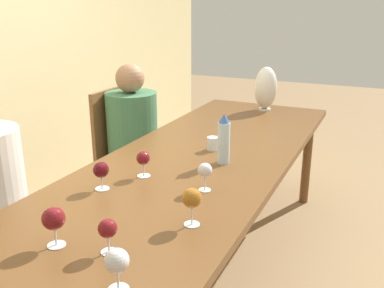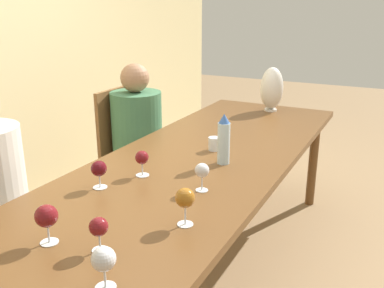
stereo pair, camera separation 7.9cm
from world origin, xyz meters
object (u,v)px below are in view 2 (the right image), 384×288
at_px(water_tumbler, 214,144).
at_px(person_far, 139,139).
at_px(vase, 272,89).
at_px(wine_glass_4, 99,169).
at_px(water_bottle, 224,140).
at_px(wine_glass_0, 202,171).
at_px(chair_far, 129,152).
at_px(wine_glass_2, 46,217).
at_px(wine_glass_3, 104,260).
at_px(wine_glass_1, 185,199).
at_px(wine_glass_5, 99,228).
at_px(wine_glass_6, 142,158).

bearing_deg(water_tumbler, person_far, 64.64).
relative_size(vase, wine_glass_4, 2.61).
relative_size(water_bottle, wine_glass_0, 2.05).
relative_size(chair_far, person_far, 0.83).
xyz_separation_m(wine_glass_4, person_far, (1.08, 0.51, -0.24)).
bearing_deg(wine_glass_2, water_tumbler, -5.11).
bearing_deg(wine_glass_3, water_bottle, 5.04).
bearing_deg(person_far, wine_glass_1, -139.66).
bearing_deg(person_far, wine_glass_3, -148.99).
relative_size(wine_glass_3, wine_glass_4, 1.05).
distance_m(water_bottle, vase, 1.24).
relative_size(wine_glass_0, chair_far, 0.13).
height_order(wine_glass_1, wine_glass_5, wine_glass_1).
bearing_deg(water_tumbler, wine_glass_3, -169.91).
relative_size(wine_glass_0, person_far, 0.11).
relative_size(wine_glass_5, chair_far, 0.13).
bearing_deg(water_bottle, wine_glass_1, -169.04).
distance_m(wine_glass_2, wine_glass_3, 0.35).
distance_m(wine_glass_3, chair_far, 2.00).
distance_m(wine_glass_3, wine_glass_6, 0.87).
height_order(water_bottle, person_far, person_far).
relative_size(wine_glass_1, wine_glass_5, 1.21).
bearing_deg(person_far, water_tumbler, -115.36).
relative_size(wine_glass_2, wine_glass_4, 1.12).
xyz_separation_m(wine_glass_3, wine_glass_5, (0.15, 0.14, -0.01)).
relative_size(water_tumbler, wine_glass_6, 0.60).
bearing_deg(chair_far, wine_glass_1, -137.19).
bearing_deg(wine_glass_3, wine_glass_1, -4.10).
bearing_deg(vase, wine_glass_0, -173.76).
distance_m(vase, chair_far, 1.19).
bearing_deg(chair_far, wine_glass_3, -146.68).
bearing_deg(wine_glass_3, chair_far, 33.32).
height_order(vase, wine_glass_2, vase).
bearing_deg(water_tumbler, wine_glass_6, 162.96).
bearing_deg(wine_glass_6, wine_glass_1, -129.03).
relative_size(wine_glass_1, wine_glass_4, 1.15).
relative_size(wine_glass_3, wine_glass_5, 1.09).
bearing_deg(chair_far, wine_glass_2, -154.00).
relative_size(wine_glass_1, chair_far, 0.15).
xyz_separation_m(wine_glass_1, person_far, (1.20, 1.02, -0.25)).
relative_size(wine_glass_3, wine_glass_6, 1.07).
bearing_deg(chair_far, water_tumbler, -112.90).
bearing_deg(chair_far, wine_glass_0, -130.80).
xyz_separation_m(wine_glass_1, wine_glass_2, (-0.33, 0.37, -0.01)).
bearing_deg(person_far, wine_glass_2, -156.86).
bearing_deg(wine_glass_4, wine_glass_1, -104.03).
relative_size(wine_glass_2, person_far, 0.12).
bearing_deg(wine_glass_6, water_tumbler, -17.04).
bearing_deg(wine_glass_5, vase, 2.09).
distance_m(wine_glass_1, wine_glass_6, 0.54).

